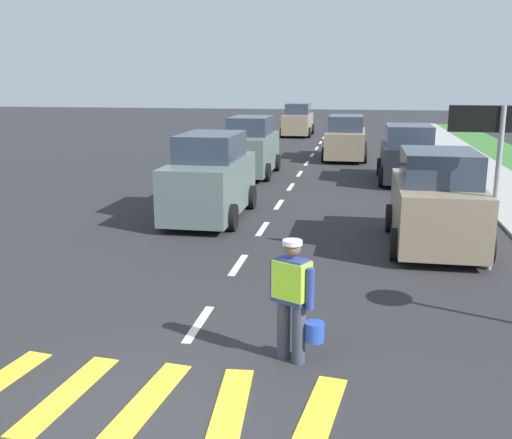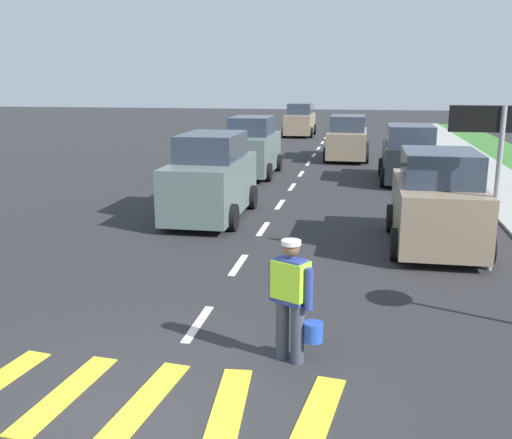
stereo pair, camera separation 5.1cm
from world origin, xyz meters
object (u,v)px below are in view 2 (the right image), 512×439
(car_oncoming_second, at_px, (252,148))
(car_oncoming_lead, at_px, (211,179))
(car_oncoming_third, at_px, (300,121))
(car_parked_curbside, at_px, (437,203))
(car_outgoing_far, at_px, (347,139))
(lane_direction_sign, at_px, (487,148))
(road_worker, at_px, (292,295))
(car_parked_far, at_px, (409,156))

(car_oncoming_second, distance_m, car_oncoming_lead, 7.32)
(car_oncoming_second, xyz_separation_m, car_oncoming_third, (0.06, 16.78, -0.07))
(car_parked_curbside, bearing_deg, car_outgoing_far, 99.30)
(car_outgoing_far, bearing_deg, lane_direction_sign, -79.30)
(road_worker, distance_m, car_oncoming_lead, 8.58)
(car_parked_curbside, bearing_deg, car_parked_far, 90.05)
(car_parked_curbside, xyz_separation_m, car_oncoming_lead, (-5.65, 1.92, 0.05))
(car_oncoming_lead, xyz_separation_m, car_parked_far, (5.65, 6.86, -0.09))
(car_oncoming_third, height_order, car_parked_far, car_oncoming_third)
(car_oncoming_second, bearing_deg, lane_direction_sign, -58.52)
(car_oncoming_second, height_order, car_parked_far, car_oncoming_second)
(car_oncoming_second, xyz_separation_m, car_parked_far, (5.92, -0.46, -0.09))
(car_outgoing_far, distance_m, car_parked_far, 6.40)
(car_outgoing_far, relative_size, car_parked_curbside, 1.13)
(road_worker, xyz_separation_m, car_parked_curbside, (2.49, 6.05, 0.08))
(car_oncoming_third, xyz_separation_m, car_parked_far, (5.85, -17.23, -0.02))
(car_oncoming_third, bearing_deg, car_parked_curbside, -77.30)
(car_parked_curbside, relative_size, car_parked_far, 0.93)
(lane_direction_sign, distance_m, car_parked_curbside, 2.16)
(car_outgoing_far, height_order, car_parked_curbside, car_parked_curbside)
(car_parked_curbside, height_order, car_oncoming_lead, car_oncoming_lead)
(car_oncoming_second, height_order, car_oncoming_lead, car_oncoming_lead)
(lane_direction_sign, distance_m, car_oncoming_second, 12.67)
(road_worker, bearing_deg, car_oncoming_third, 96.00)
(car_parked_far, bearing_deg, road_worker, -99.52)
(car_parked_curbside, relative_size, car_oncoming_lead, 0.91)
(car_parked_curbside, bearing_deg, car_oncoming_third, 102.70)
(car_outgoing_far, height_order, car_parked_far, car_parked_far)
(car_outgoing_far, relative_size, car_oncoming_lead, 1.03)
(road_worker, relative_size, car_parked_far, 0.40)
(car_parked_far, bearing_deg, lane_direction_sign, -86.31)
(car_outgoing_far, distance_m, car_parked_curbside, 14.91)
(car_parked_curbside, bearing_deg, road_worker, -112.41)
(car_oncoming_third, xyz_separation_m, car_oncoming_lead, (0.21, -24.09, 0.07))
(car_oncoming_third, bearing_deg, car_parked_far, -71.24)
(lane_direction_sign, xyz_separation_m, car_oncoming_third, (-6.52, 27.52, -1.42))
(lane_direction_sign, height_order, car_parked_curbside, lane_direction_sign)
(road_worker, relative_size, car_parked_curbside, 0.43)
(car_oncoming_second, relative_size, car_oncoming_lead, 0.98)
(car_oncoming_second, distance_m, car_outgoing_far, 6.51)
(road_worker, bearing_deg, car_outgoing_far, 89.77)
(car_outgoing_far, xyz_separation_m, car_oncoming_third, (-3.45, 11.30, 0.04))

